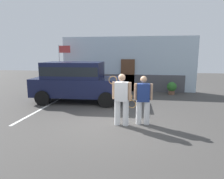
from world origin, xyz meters
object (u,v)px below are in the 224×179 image
at_px(parked_suv, 77,80).
at_px(flag_pole, 62,59).
at_px(tennis_player_man, 122,99).
at_px(tennis_player_woman, 143,100).
at_px(potted_plant_by_porch, 172,88).

height_order(parked_suv, flag_pole, flag_pole).
bearing_deg(parked_suv, flag_pole, 122.57).
height_order(parked_suv, tennis_player_man, parked_suv).
distance_m(tennis_player_man, tennis_player_woman, 0.76).
relative_size(tennis_player_woman, flag_pole, 0.57).
xyz_separation_m(potted_plant_by_porch, flag_pole, (-7.02, 0.03, 1.67)).
bearing_deg(flag_pole, tennis_player_man, -51.77).
bearing_deg(parked_suv, tennis_player_woman, -42.66).
distance_m(tennis_player_woman, potted_plant_by_porch, 5.86).
height_order(tennis_player_man, potted_plant_by_porch, tennis_player_man).
height_order(tennis_player_woman, potted_plant_by_porch, tennis_player_woman).
height_order(parked_suv, tennis_player_woman, parked_suv).
relative_size(potted_plant_by_porch, flag_pole, 0.25).
distance_m(parked_suv, potted_plant_by_porch, 5.82).
bearing_deg(parked_suv, potted_plant_by_porch, 25.54).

